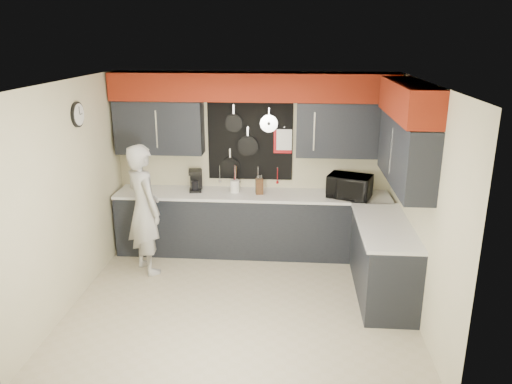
# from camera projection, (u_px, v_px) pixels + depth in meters

# --- Properties ---
(ground) EXTENTS (4.00, 4.00, 0.00)m
(ground) POSITION_uv_depth(u_px,v_px,m) (242.00, 302.00, 6.02)
(ground) COLOR #B2A78B
(ground) RESTS_ON ground
(back_wall_assembly) EXTENTS (4.00, 0.36, 2.60)m
(back_wall_assembly) POSITION_uv_depth(u_px,v_px,m) (253.00, 115.00, 6.93)
(back_wall_assembly) COLOR beige
(back_wall_assembly) RESTS_ON ground
(right_wall_assembly) EXTENTS (0.36, 3.50, 2.60)m
(right_wall_assembly) POSITION_uv_depth(u_px,v_px,m) (409.00, 142.00, 5.54)
(right_wall_assembly) COLOR beige
(right_wall_assembly) RESTS_ON ground
(left_wall_assembly) EXTENTS (0.05, 3.50, 2.60)m
(left_wall_assembly) POSITION_uv_depth(u_px,v_px,m) (70.00, 192.00, 5.78)
(left_wall_assembly) COLOR beige
(left_wall_assembly) RESTS_ON ground
(base_cabinets) EXTENTS (3.95, 2.20, 0.92)m
(base_cabinets) POSITION_uv_depth(u_px,v_px,m) (285.00, 233.00, 6.92)
(base_cabinets) COLOR black
(base_cabinets) RESTS_ON ground
(microwave) EXTENTS (0.67, 0.56, 0.32)m
(microwave) POSITION_uv_depth(u_px,v_px,m) (350.00, 186.00, 6.89)
(microwave) COLOR black
(microwave) RESTS_ON base_cabinets
(knife_block) EXTENTS (0.12, 0.12, 0.22)m
(knife_block) POSITION_uv_depth(u_px,v_px,m) (259.00, 186.00, 7.05)
(knife_block) COLOR #392112
(knife_block) RESTS_ON base_cabinets
(utensil_crock) EXTENTS (0.14, 0.14, 0.18)m
(utensil_crock) POSITION_uv_depth(u_px,v_px,m) (235.00, 186.00, 7.14)
(utensil_crock) COLOR silver
(utensil_crock) RESTS_ON base_cabinets
(coffee_maker) EXTENTS (0.21, 0.24, 0.32)m
(coffee_maker) POSITION_uv_depth(u_px,v_px,m) (196.00, 180.00, 7.18)
(coffee_maker) COLOR black
(coffee_maker) RESTS_ON base_cabinets
(person) EXTENTS (0.75, 0.76, 1.76)m
(person) POSITION_uv_depth(u_px,v_px,m) (144.00, 209.00, 6.58)
(person) COLOR #A5A5A3
(person) RESTS_ON ground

